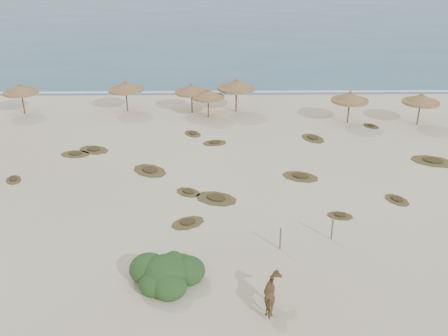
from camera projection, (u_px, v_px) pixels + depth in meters
The scene contains 29 objects.
ground at pixel (235, 227), 26.81m from camera, with size 160.00×160.00×0.00m, color beige.
ocean at pixel (221, 20), 94.93m from camera, with size 200.00×100.00×0.01m, color #2A5A7F.
foam_line at pixel (226, 92), 50.42m from camera, with size 70.00×0.60×0.01m, color white.
palapa_0 at pixel (21, 90), 43.31m from camera, with size 3.43×3.43×2.82m.
palapa_1 at pixel (126, 87), 43.87m from camera, with size 4.04×4.04×2.90m.
palapa_2 at pixel (208, 94), 42.52m from camera, with size 3.25×3.25×2.61m.
palapa_3 at pixel (191, 89), 43.61m from camera, with size 3.31×3.31×2.71m.
palapa_4 at pixel (236, 85), 43.68m from camera, with size 3.62×3.62×3.13m.
palapa_5 at pixel (350, 97), 41.01m from camera, with size 3.99×3.99×2.87m.
palapa_6 at pixel (421, 99), 40.70m from camera, with size 3.32×3.32×2.82m.
horse at pixel (273, 295), 20.58m from camera, with size 0.78×1.72×1.45m, color olive.
fence_post_near at pixel (280, 238), 24.68m from camera, with size 0.09×0.09×1.19m, color #6E6252.
fence_post_far at pixel (332, 229), 25.46m from camera, with size 0.09×0.09×1.23m, color #6E6252.
bush at pixel (166, 273), 22.24m from camera, with size 3.45×3.04×1.55m.
scrub_1 at pixel (150, 170), 33.22m from camera, with size 3.11×3.03×0.16m.
scrub_2 at pixel (188, 192), 30.38m from camera, with size 2.00×1.87×0.16m.
scrub_3 at pixel (300, 176), 32.38m from camera, with size 2.81×2.39×0.16m.
scrub_4 at pixel (397, 200), 29.48m from camera, with size 1.73×1.98×0.16m.
scrub_5 at pixel (433, 161), 34.63m from camera, with size 3.50×2.95×0.16m.
scrub_6 at pixel (94, 150), 36.50m from camera, with size 2.76×2.35×0.16m.
scrub_7 at pixel (313, 138), 38.60m from camera, with size 2.26×2.61×0.16m.
scrub_8 at pixel (14, 180), 31.96m from camera, with size 1.47×1.71×0.16m.
scrub_9 at pixel (216, 198), 29.65m from camera, with size 3.06×2.63×0.16m.
scrub_10 at pixel (371, 126), 41.12m from camera, with size 1.61×1.79×0.16m.
scrub_11 at pixel (188, 223), 27.11m from camera, with size 2.29×2.09×0.16m.
scrub_12 at pixel (340, 216), 27.80m from camera, with size 1.61×1.25×0.16m.
scrub_13 at pixel (215, 143), 37.74m from camera, with size 2.03×1.54×0.16m.
scrub_14 at pixel (193, 134), 39.51m from camera, with size 1.86×2.02×0.16m.
scrub_15 at pixel (75, 154), 35.77m from camera, with size 2.25×1.60×0.16m.
Camera 1 is at (-0.89, -23.02, 14.08)m, focal length 40.00 mm.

